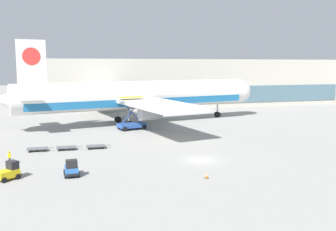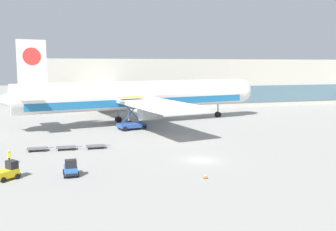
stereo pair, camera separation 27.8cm
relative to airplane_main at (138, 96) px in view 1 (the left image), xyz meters
name	(u,v)px [view 1 (the left image)]	position (x,y,z in m)	size (l,w,h in m)	color
ground_plane	(202,160)	(1.67, -32.94, -5.84)	(400.00, 400.00, 0.00)	gray
terminal_building	(196,83)	(24.51, 30.68, 1.15)	(90.00, 18.20, 14.00)	#BCB7A8
airplane_main	(138,96)	(0.00, 0.00, 0.00)	(57.51, 48.64, 17.00)	white
scissor_lift_loader	(131,117)	(-2.74, -7.01, -3.49)	(5.69, 4.23, 6.32)	#284C99
baggage_tug_foreground	(71,169)	(-14.99, -35.44, -4.96)	(1.72, 2.51, 2.00)	#2D66B7
baggage_tug_mid	(9,172)	(-21.59, -34.80, -4.96)	(2.80, 2.64, 2.00)	yellow
baggage_dolly_lead	(37,149)	(-19.31, -21.48, -5.45)	(3.73, 1.60, 0.48)	#56565B
baggage_dolly_second	(66,147)	(-15.27, -21.77, -5.45)	(3.73, 1.60, 0.48)	#56565B
baggage_dolly_third	(96,146)	(-11.01, -22.05, -5.45)	(3.73, 1.60, 0.48)	#56565B
ground_crew_near	(9,156)	(-22.30, -28.05, -4.80)	(0.39, 0.48, 1.76)	black
traffic_cone_near	(207,176)	(-0.71, -40.42, -5.53)	(0.40, 0.40, 0.63)	black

